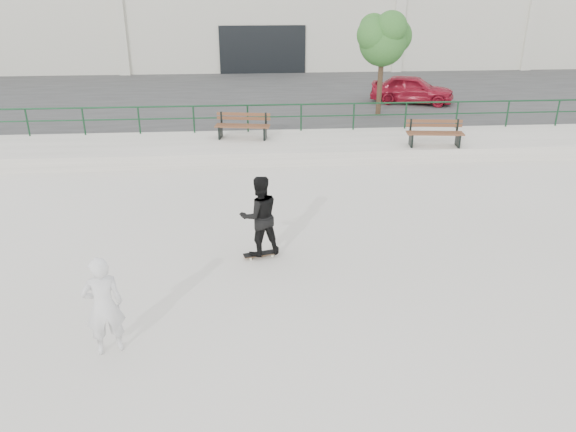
{
  "coord_description": "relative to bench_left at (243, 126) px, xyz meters",
  "views": [
    {
      "loc": [
        -1.05,
        -9.88,
        6.05
      ],
      "look_at": [
        -0.15,
        2.0,
        0.84
      ],
      "focal_mm": 35.0,
      "sensor_mm": 36.0,
      "label": 1
    }
  ],
  "objects": [
    {
      "name": "railing",
      "position": [
        1.19,
        0.86,
        0.3
      ],
      "size": [
        28.0,
        0.06,
        1.03
      ],
      "color": "#163E23",
      "rests_on": "ledge"
    },
    {
      "name": "skateboard",
      "position": [
        0.37,
        -8.33,
        -0.87
      ],
      "size": [
        0.81,
        0.38,
        0.09
      ],
      "rotation": [
        0.0,
        0.0,
        0.24
      ],
      "color": "black",
      "rests_on": "ground"
    },
    {
      "name": "bench_right",
      "position": [
        6.58,
        -1.47,
        -0.01
      ],
      "size": [
        1.97,
        0.76,
        0.89
      ],
      "rotation": [
        0.0,
        0.0,
        -0.11
      ],
      "color": "brown",
      "rests_on": "ledge"
    },
    {
      "name": "parking_strip",
      "position": [
        1.19,
        8.06,
        -0.69
      ],
      "size": [
        60.0,
        14.0,
        0.5
      ],
      "primitive_type": "cube",
      "color": "#353535",
      "rests_on": "ground"
    },
    {
      "name": "seated_skater",
      "position": [
        -2.34,
        -11.62,
        -0.04
      ],
      "size": [
        0.77,
        0.62,
        1.82
      ],
      "primitive_type": "imported",
      "rotation": [
        0.0,
        0.0,
        3.47
      ],
      "color": "silver",
      "rests_on": "ground"
    },
    {
      "name": "ground",
      "position": [
        1.19,
        -9.94,
        -0.94
      ],
      "size": [
        120.0,
        120.0,
        0.0
      ],
      "primitive_type": "plane",
      "color": "beige",
      "rests_on": "ground"
    },
    {
      "name": "tree",
      "position": [
        5.71,
        3.22,
        2.69
      ],
      "size": [
        2.35,
        2.09,
        4.18
      ],
      "color": "#503A28",
      "rests_on": "parking_strip"
    },
    {
      "name": "standing_skater",
      "position": [
        0.37,
        -8.33,
        0.09
      ],
      "size": [
        1.07,
        0.93,
        1.87
      ],
      "primitive_type": "imported",
      "rotation": [
        0.0,
        0.0,
        3.42
      ],
      "color": "black",
      "rests_on": "skateboard"
    },
    {
      "name": "bench_left",
      "position": [
        0.0,
        0.0,
        0.0
      ],
      "size": [
        2.02,
        0.87,
        0.9
      ],
      "rotation": [
        0.0,
        0.0,
        -0.16
      ],
      "color": "brown",
      "rests_on": "ledge"
    },
    {
      "name": "red_car",
      "position": [
        7.69,
        5.34,
        0.19
      ],
      "size": [
        3.98,
        2.61,
        1.26
      ],
      "primitive_type": "imported",
      "rotation": [
        0.0,
        0.0,
        1.24
      ],
      "color": "maroon",
      "rests_on": "parking_strip"
    },
    {
      "name": "ledge",
      "position": [
        1.19,
        -0.44,
        -0.69
      ],
      "size": [
        30.0,
        3.0,
        0.5
      ],
      "primitive_type": "cube",
      "color": "silver",
      "rests_on": "ground"
    }
  ]
}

